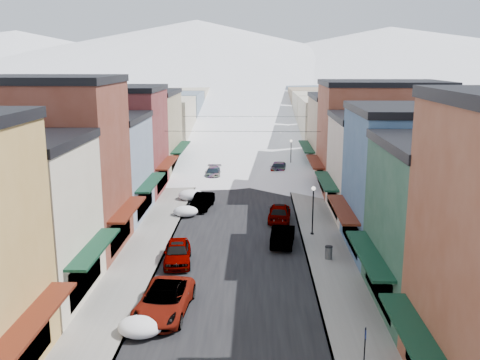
# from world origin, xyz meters

# --- Properties ---
(road) EXTENTS (10.00, 160.00, 0.01)m
(road) POSITION_xyz_m (0.00, 60.00, 0.01)
(road) COLOR black
(road) RESTS_ON ground
(sidewalk_left) EXTENTS (3.20, 160.00, 0.15)m
(sidewalk_left) POSITION_xyz_m (-6.60, 60.00, 0.07)
(sidewalk_left) COLOR gray
(sidewalk_left) RESTS_ON ground
(sidewalk_right) EXTENTS (3.20, 160.00, 0.15)m
(sidewalk_right) POSITION_xyz_m (6.60, 60.00, 0.07)
(sidewalk_right) COLOR gray
(sidewalk_right) RESTS_ON ground
(curb_left) EXTENTS (0.10, 160.00, 0.15)m
(curb_left) POSITION_xyz_m (-5.05, 60.00, 0.07)
(curb_left) COLOR slate
(curb_left) RESTS_ON ground
(curb_right) EXTENTS (0.10, 160.00, 0.15)m
(curb_right) POSITION_xyz_m (5.05, 60.00, 0.07)
(curb_right) COLOR slate
(curb_right) RESTS_ON ground
(bldg_l_brick_near) EXTENTS (12.30, 8.20, 12.50)m
(bldg_l_brick_near) POSITION_xyz_m (-13.69, 20.50, 6.26)
(bldg_l_brick_near) COLOR maroon
(bldg_l_brick_near) RESTS_ON ground
(bldg_l_grayblue) EXTENTS (11.30, 9.20, 9.00)m
(bldg_l_grayblue) POSITION_xyz_m (-13.19, 29.00, 4.51)
(bldg_l_grayblue) COLOR gray
(bldg_l_grayblue) RESTS_ON ground
(bldg_l_brick_far) EXTENTS (13.30, 9.20, 11.00)m
(bldg_l_brick_far) POSITION_xyz_m (-14.19, 38.00, 5.51)
(bldg_l_brick_far) COLOR maroon
(bldg_l_brick_far) RESTS_ON ground
(bldg_l_tan) EXTENTS (11.30, 11.20, 10.00)m
(bldg_l_tan) POSITION_xyz_m (-13.19, 48.00, 5.01)
(bldg_l_tan) COLOR #928260
(bldg_l_tan) RESTS_ON ground
(bldg_r_green) EXTENTS (11.30, 9.20, 9.50)m
(bldg_r_green) POSITION_xyz_m (13.19, 12.00, 4.76)
(bldg_r_green) COLOR #224835
(bldg_r_green) RESTS_ON ground
(bldg_r_blue) EXTENTS (11.30, 9.20, 10.50)m
(bldg_r_blue) POSITION_xyz_m (13.19, 21.00, 5.26)
(bldg_r_blue) COLOR #36567C
(bldg_r_blue) RESTS_ON ground
(bldg_r_cream) EXTENTS (12.30, 9.20, 9.00)m
(bldg_r_cream) POSITION_xyz_m (13.69, 30.00, 4.51)
(bldg_r_cream) COLOR beige
(bldg_r_cream) RESTS_ON ground
(bldg_r_brick_far) EXTENTS (13.30, 9.20, 11.50)m
(bldg_r_brick_far) POSITION_xyz_m (14.19, 39.00, 5.76)
(bldg_r_brick_far) COLOR brown
(bldg_r_brick_far) RESTS_ON ground
(bldg_r_tan) EXTENTS (11.30, 11.20, 9.50)m
(bldg_r_tan) POSITION_xyz_m (13.19, 49.00, 4.76)
(bldg_r_tan) COLOR #9D8367
(bldg_r_tan) RESTS_ON ground
(distant_blocks) EXTENTS (34.00, 55.00, 8.00)m
(distant_blocks) POSITION_xyz_m (0.00, 83.00, 4.00)
(distant_blocks) COLOR gray
(distant_blocks) RESTS_ON ground
(mountain_ridge) EXTENTS (670.00, 340.00, 34.00)m
(mountain_ridge) POSITION_xyz_m (-19.47, 277.18, 14.36)
(mountain_ridge) COLOR silver
(mountain_ridge) RESTS_ON ground
(overhead_cables) EXTENTS (16.40, 15.04, 0.04)m
(overhead_cables) POSITION_xyz_m (0.00, 47.50, 6.20)
(overhead_cables) COLOR black
(overhead_cables) RESTS_ON ground
(car_white_suv) EXTENTS (3.01, 5.83, 1.57)m
(car_white_suv) POSITION_xyz_m (-3.50, 10.97, 0.79)
(car_white_suv) COLOR silver
(car_white_suv) RESTS_ON ground
(car_silver_sedan) EXTENTS (2.26, 4.62, 1.52)m
(car_silver_sedan) POSITION_xyz_m (-3.84, 18.44, 0.76)
(car_silver_sedan) COLOR #A2A4AA
(car_silver_sedan) RESTS_ON ground
(car_dark_hatch) EXTENTS (2.07, 4.45, 1.41)m
(car_dark_hatch) POSITION_xyz_m (-3.50, 32.12, 0.71)
(car_dark_hatch) COLOR black
(car_dark_hatch) RESTS_ON ground
(car_silver_wagon) EXTENTS (1.88, 4.57, 1.32)m
(car_silver_wagon) POSITION_xyz_m (-3.50, 44.94, 0.66)
(car_silver_wagon) COLOR #92959A
(car_silver_wagon) RESTS_ON ground
(car_green_sedan) EXTENTS (2.11, 4.68, 1.49)m
(car_green_sedan) POSITION_xyz_m (3.50, 22.41, 0.75)
(car_green_sedan) COLOR black
(car_green_sedan) RESTS_ON ground
(car_gray_suv) EXTENTS (2.26, 4.79, 1.58)m
(car_gray_suv) POSITION_xyz_m (3.50, 28.44, 0.79)
(car_gray_suv) COLOR gray
(car_gray_suv) RESTS_ON ground
(car_black_sedan) EXTENTS (2.74, 5.41, 1.51)m
(car_black_sedan) POSITION_xyz_m (4.30, 47.95, 0.75)
(car_black_sedan) COLOR black
(car_black_sedan) RESTS_ON ground
(car_lane_silver) EXTENTS (2.28, 4.78, 1.58)m
(car_lane_silver) POSITION_xyz_m (-1.31, 53.23, 0.79)
(car_lane_silver) COLOR #A0A3A8
(car_lane_silver) RESTS_ON ground
(car_lane_white) EXTENTS (3.57, 6.43, 1.70)m
(car_lane_white) POSITION_xyz_m (1.49, 75.26, 0.85)
(car_lane_white) COLOR white
(car_lane_white) RESTS_ON ground
(parking_sign) EXTENTS (0.06, 0.29, 2.13)m
(parking_sign) POSITION_xyz_m (6.21, 5.46, 1.40)
(parking_sign) COLOR black
(parking_sign) RESTS_ON sidewalk_right
(trash_can) EXTENTS (0.54, 0.54, 0.91)m
(trash_can) POSITION_xyz_m (6.48, 19.16, 0.61)
(trash_can) COLOR #575A5C
(trash_can) RESTS_ON sidewalk_right
(streetlamp_near) EXTENTS (0.32, 0.32, 3.85)m
(streetlamp_near) POSITION_xyz_m (5.91, 24.50, 2.58)
(streetlamp_near) COLOR black
(streetlamp_near) RESTS_ON sidewalk_right
(streetlamp_far) EXTENTS (0.33, 0.33, 3.98)m
(streetlamp_far) POSITION_xyz_m (5.71, 48.43, 2.66)
(streetlamp_far) COLOR black
(streetlamp_far) RESTS_ON sidewalk_right
(snow_pile_near) EXTENTS (2.29, 2.61, 0.97)m
(snow_pile_near) POSITION_xyz_m (-4.28, 8.75, 0.46)
(snow_pile_near) COLOR white
(snow_pile_near) RESTS_ON ground
(snow_pile_mid) EXTENTS (2.18, 2.54, 0.92)m
(snow_pile_mid) POSITION_xyz_m (-4.71, 29.65, 0.44)
(snow_pile_mid) COLOR white
(snow_pile_mid) RESTS_ON ground
(snow_pile_far) EXTENTS (2.52, 2.75, 1.07)m
(snow_pile_far) POSITION_xyz_m (-4.88, 35.14, 0.51)
(snow_pile_far) COLOR white
(snow_pile_far) RESTS_ON ground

